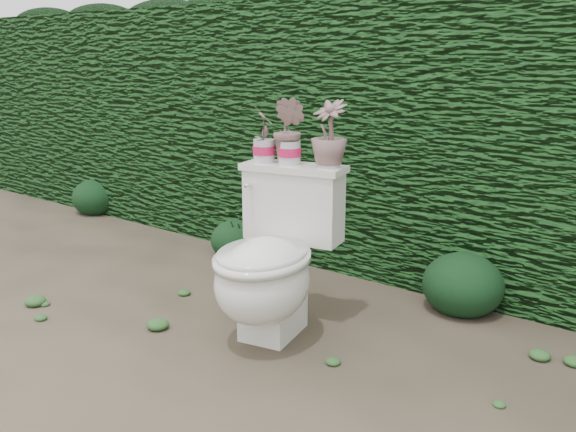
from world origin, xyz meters
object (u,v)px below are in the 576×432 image
Objects in this scene: toilet at (271,264)px; potted_plant_right at (329,136)px; potted_plant_left at (264,136)px; potted_plant_center at (290,132)px.

potted_plant_right is at bearing 53.26° from toilet.
potted_plant_left is 0.86× the size of potted_plant_right.
potted_plant_right is (0.20, 0.04, -0.00)m from potted_plant_center.
potted_plant_center is at bearing 95.15° from toilet.
toilet is at bearing -172.12° from potted_plant_left.
potted_plant_center is 0.20m from potted_plant_right.
toilet is 0.62m from potted_plant_left.
potted_plant_center is at bearing -163.16° from potted_plant_right.
potted_plant_center is (-0.07, 0.23, 0.57)m from toilet.
potted_plant_left is at bearing -163.16° from potted_plant_right.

